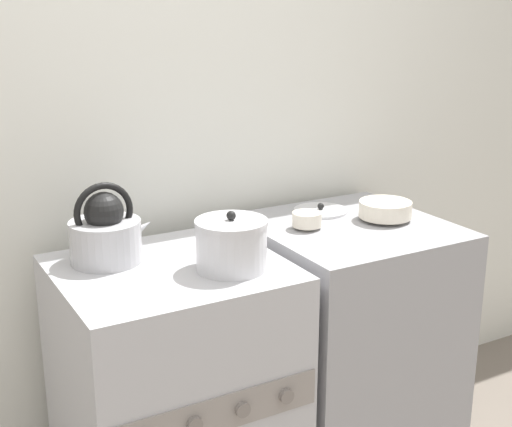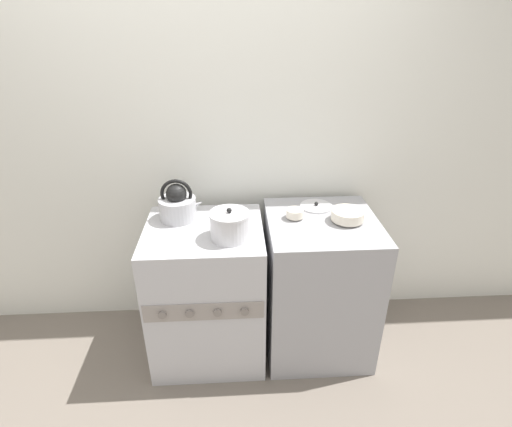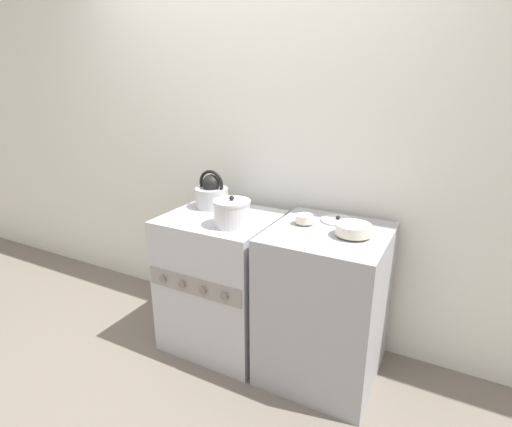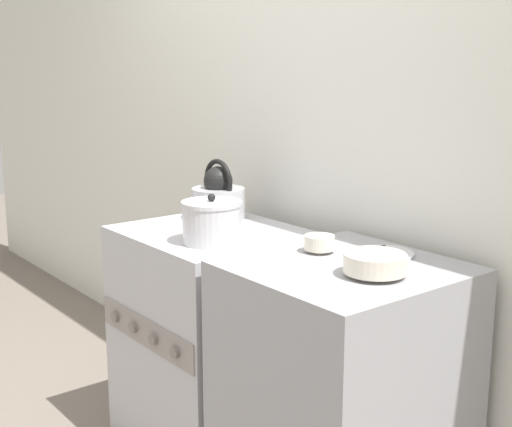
# 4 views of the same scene
# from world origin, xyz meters

# --- Properties ---
(ground_plane) EXTENTS (12.00, 12.00, 0.00)m
(ground_plane) POSITION_xyz_m (0.00, 0.00, 0.00)
(ground_plane) COLOR #70665B
(wall_back) EXTENTS (7.00, 0.06, 2.50)m
(wall_back) POSITION_xyz_m (0.00, 0.72, 1.25)
(wall_back) COLOR silver
(wall_back) RESTS_ON ground_plane
(stove) EXTENTS (0.67, 0.63, 0.89)m
(stove) POSITION_xyz_m (0.00, 0.30, 0.44)
(stove) COLOR #B2B2B7
(stove) RESTS_ON ground_plane
(counter) EXTENTS (0.64, 0.65, 0.90)m
(counter) POSITION_xyz_m (0.69, 0.32, 0.45)
(counter) COLOR #99999E
(counter) RESTS_ON ground_plane
(kettle) EXTENTS (0.26, 0.22, 0.25)m
(kettle) POSITION_xyz_m (-0.15, 0.43, 0.98)
(kettle) COLOR #B2B2B7
(kettle) RESTS_ON stove
(cooking_pot) EXTENTS (0.21, 0.21, 0.18)m
(cooking_pot) POSITION_xyz_m (0.15, 0.19, 0.96)
(cooking_pot) COLOR silver
(cooking_pot) RESTS_ON stove
(enamel_bowl) EXTENTS (0.18, 0.18, 0.07)m
(enamel_bowl) POSITION_xyz_m (0.82, 0.31, 0.94)
(enamel_bowl) COLOR beige
(enamel_bowl) RESTS_ON counter
(small_ceramic_bowl) EXTENTS (0.10, 0.10, 0.06)m
(small_ceramic_bowl) POSITION_xyz_m (0.53, 0.36, 0.94)
(small_ceramic_bowl) COLOR beige
(small_ceramic_bowl) RESTS_ON counter
(loose_pot_lid) EXTENTS (0.20, 0.20, 0.03)m
(loose_pot_lid) POSITION_xyz_m (0.68, 0.50, 0.91)
(loose_pot_lid) COLOR silver
(loose_pot_lid) RESTS_ON counter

